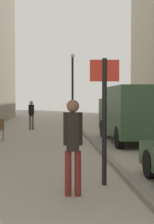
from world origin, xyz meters
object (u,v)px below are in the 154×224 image
at_px(delivery_van, 132,112).
at_px(lamp_post, 73,84).
at_px(pedestrian_main_foreground, 73,141).
at_px(street_sign_post, 104,110).
at_px(pedestrian_mid_block, 31,113).

xyz_separation_m(delivery_van, lamp_post, (-1.83, 8.53, 1.51)).
relative_size(pedestrian_main_foreground, street_sign_post, 0.68).
xyz_separation_m(pedestrian_main_foreground, street_sign_post, (0.69, 0.70, 0.53)).
bearing_deg(pedestrian_mid_block, lamp_post, 33.93).
relative_size(pedestrian_mid_block, street_sign_post, 0.63).
bearing_deg(pedestrian_main_foreground, street_sign_post, 49.81).
bearing_deg(lamp_post, pedestrian_mid_block, -131.13).
height_order(pedestrian_mid_block, street_sign_post, street_sign_post).
height_order(pedestrian_main_foreground, street_sign_post, street_sign_post).
xyz_separation_m(delivery_van, street_sign_post, (-2.19, -6.38, 0.33)).
distance_m(pedestrian_main_foreground, pedestrian_mid_block, 12.78).
height_order(pedestrian_mid_block, lamp_post, lamp_post).
xyz_separation_m(pedestrian_mid_block, lamp_post, (2.55, 2.92, 1.77)).
bearing_deg(lamp_post, street_sign_post, -91.39).
xyz_separation_m(pedestrian_main_foreground, pedestrian_mid_block, (-1.49, 12.69, -0.07)).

